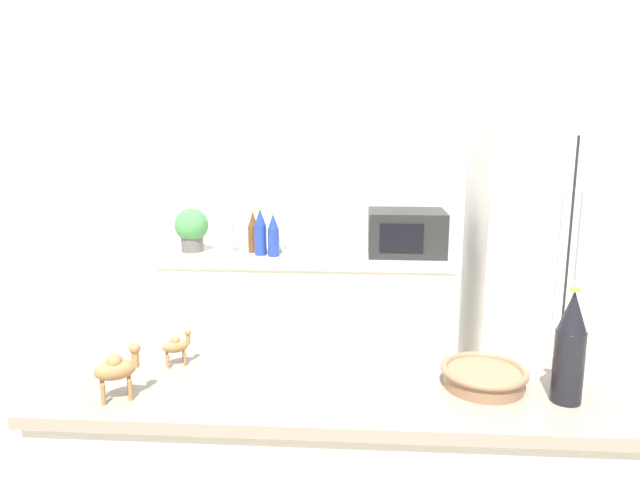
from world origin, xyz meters
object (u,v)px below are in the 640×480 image
at_px(fruit_bowl, 484,376).
at_px(camel_figurine, 117,368).
at_px(microwave, 406,232).
at_px(camel_figurine_second, 177,345).
at_px(back_bottle_3, 273,235).
at_px(back_bottle_0, 260,232).
at_px(back_bottle_1, 253,232).
at_px(potted_plant, 192,228).
at_px(wine_bottle, 570,348).
at_px(paper_towel_roll, 224,234).
at_px(back_bottle_2, 279,229).
at_px(refrigerator, 545,267).

xyz_separation_m(fruit_bowl, camel_figurine, (-0.99, -0.14, 0.06)).
height_order(microwave, camel_figurine_second, microwave).
relative_size(microwave, back_bottle_3, 1.72).
distance_m(back_bottle_0, back_bottle_1, 0.10).
xyz_separation_m(back_bottle_0, back_bottle_1, (-0.06, 0.07, -0.01)).
distance_m(potted_plant, microwave, 1.38).
distance_m(microwave, back_bottle_3, 0.84).
bearing_deg(wine_bottle, microwave, 96.68).
xyz_separation_m(paper_towel_roll, camel_figurine_second, (0.30, -1.90, 0.03)).
bearing_deg(paper_towel_roll, camel_figurine, -84.28).
relative_size(back_bottle_2, fruit_bowl, 1.23).
height_order(potted_plant, back_bottle_3, potted_plant).
bearing_deg(back_bottle_3, microwave, 7.70).
bearing_deg(wine_bottle, camel_figurine_second, 171.93).
xyz_separation_m(back_bottle_0, back_bottle_2, (0.10, 0.13, -0.00)).
distance_m(paper_towel_roll, wine_bottle, 2.50).
bearing_deg(refrigerator, fruit_bowl, -112.08).
bearing_deg(back_bottle_1, paper_towel_roll, -159.44).
bearing_deg(camel_figurine, back_bottle_2, 86.89).
height_order(paper_towel_roll, fruit_bowl, paper_towel_roll).
bearing_deg(paper_towel_roll, wine_bottle, -55.61).
bearing_deg(camel_figurine_second, fruit_bowl, -5.39).
height_order(paper_towel_roll, back_bottle_3, back_bottle_3).
xyz_separation_m(refrigerator, paper_towel_roll, (-2.01, 0.02, 0.18)).
height_order(back_bottle_0, camel_figurine_second, back_bottle_0).
bearing_deg(back_bottle_0, camel_figurine, -90.65).
bearing_deg(back_bottle_0, wine_bottle, -60.27).
height_order(refrigerator, camel_figurine_second, refrigerator).
height_order(microwave, back_bottle_0, back_bottle_0).
xyz_separation_m(refrigerator, back_bottle_2, (-1.67, 0.14, 0.19)).
height_order(refrigerator, paper_towel_roll, refrigerator).
relative_size(refrigerator, back_bottle_0, 5.52).
xyz_separation_m(back_bottle_0, wine_bottle, (1.17, -2.05, 0.09)).
relative_size(wine_bottle, camel_figurine, 2.05).
height_order(back_bottle_2, fruit_bowl, back_bottle_2).
bearing_deg(wine_bottle, refrigerator, 73.65).
bearing_deg(potted_plant, back_bottle_3, -10.52).
bearing_deg(refrigerator, back_bottle_2, 175.30).
bearing_deg(back_bottle_3, camel_figurine_second, -90.69).
bearing_deg(fruit_bowl, paper_towel_roll, 121.31).
bearing_deg(camel_figurine, refrigerator, 49.66).
relative_size(paper_towel_roll, microwave, 0.53).
bearing_deg(back_bottle_2, microwave, -3.18).
bearing_deg(refrigerator, paper_towel_roll, 179.55).
relative_size(paper_towel_roll, back_bottle_2, 0.86).
relative_size(microwave, back_bottle_0, 1.58).
bearing_deg(microwave, fruit_bowl, -88.62).
distance_m(refrigerator, microwave, 0.87).
bearing_deg(camel_figurine_second, camel_figurine, -111.24).
xyz_separation_m(microwave, fruit_bowl, (0.05, -2.06, -0.02)).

